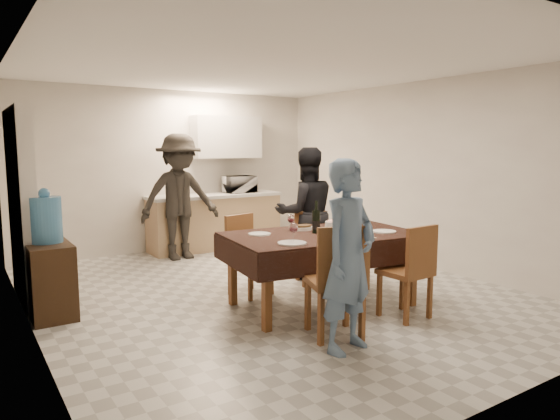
{
  "coord_description": "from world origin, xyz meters",
  "views": [
    {
      "loc": [
        -3.01,
        -4.81,
        1.69
      ],
      "look_at": [
        -0.06,
        -0.3,
        1.0
      ],
      "focal_mm": 32.0,
      "sensor_mm": 36.0,
      "label": 1
    }
  ],
  "objects_px": {
    "person_near": "(349,256)",
    "person_far": "(306,213)",
    "microwave": "(239,184)",
    "person_kitchen": "(180,197)",
    "savoury_tart": "(354,236)",
    "water_pitcher": "(351,223)",
    "water_jug": "(46,220)",
    "dining_table": "(323,237)",
    "console": "(49,279)",
    "wine_bottle": "(316,217)"
  },
  "relations": [
    {
      "from": "savoury_tart",
      "to": "microwave",
      "type": "relative_size",
      "value": 0.71
    },
    {
      "from": "water_pitcher",
      "to": "savoury_tart",
      "type": "bearing_deg",
      "value": -127.15
    },
    {
      "from": "water_pitcher",
      "to": "microwave",
      "type": "relative_size",
      "value": 0.35
    },
    {
      "from": "person_far",
      "to": "person_kitchen",
      "type": "xyz_separation_m",
      "value": [
        -0.96,
        1.89,
        0.1
      ]
    },
    {
      "from": "person_near",
      "to": "person_far",
      "type": "bearing_deg",
      "value": 48.14
    },
    {
      "from": "water_pitcher",
      "to": "person_kitchen",
      "type": "height_order",
      "value": "person_kitchen"
    },
    {
      "from": "wine_bottle",
      "to": "person_kitchen",
      "type": "xyz_separation_m",
      "value": [
        -0.36,
        2.89,
        -0.01
      ]
    },
    {
      "from": "dining_table",
      "to": "person_near",
      "type": "relative_size",
      "value": 1.33
    },
    {
      "from": "wine_bottle",
      "to": "microwave",
      "type": "bearing_deg",
      "value": 74.88
    },
    {
      "from": "person_far",
      "to": "console",
      "type": "bearing_deg",
      "value": 13.91
    },
    {
      "from": "water_jug",
      "to": "person_kitchen",
      "type": "xyz_separation_m",
      "value": [
        2.08,
        1.68,
        -0.03
      ]
    },
    {
      "from": "microwave",
      "to": "person_kitchen",
      "type": "xyz_separation_m",
      "value": [
        -1.27,
        -0.45,
        -0.11
      ]
    },
    {
      "from": "wine_bottle",
      "to": "savoury_tart",
      "type": "height_order",
      "value": "wine_bottle"
    },
    {
      "from": "water_pitcher",
      "to": "person_near",
      "type": "bearing_deg",
      "value": -131.99
    },
    {
      "from": "water_jug",
      "to": "person_near",
      "type": "xyz_separation_m",
      "value": [
        1.94,
        -2.32,
        -0.17
      ]
    },
    {
      "from": "console",
      "to": "person_kitchen",
      "type": "height_order",
      "value": "person_kitchen"
    },
    {
      "from": "wine_bottle",
      "to": "person_far",
      "type": "relative_size",
      "value": 0.21
    },
    {
      "from": "water_jug",
      "to": "microwave",
      "type": "bearing_deg",
      "value": 32.44
    },
    {
      "from": "console",
      "to": "water_jug",
      "type": "height_order",
      "value": "water_jug"
    },
    {
      "from": "dining_table",
      "to": "console",
      "type": "bearing_deg",
      "value": 160.11
    },
    {
      "from": "console",
      "to": "microwave",
      "type": "distance_m",
      "value": 4.02
    },
    {
      "from": "wine_bottle",
      "to": "person_kitchen",
      "type": "height_order",
      "value": "person_kitchen"
    },
    {
      "from": "water_jug",
      "to": "savoury_tart",
      "type": "relative_size",
      "value": 1.26
    },
    {
      "from": "dining_table",
      "to": "person_kitchen",
      "type": "bearing_deg",
      "value": 105.03
    },
    {
      "from": "microwave",
      "to": "water_jug",
      "type": "bearing_deg",
      "value": 32.44
    },
    {
      "from": "console",
      "to": "wine_bottle",
      "type": "height_order",
      "value": "wine_bottle"
    },
    {
      "from": "dining_table",
      "to": "water_pitcher",
      "type": "relative_size",
      "value": 11.64
    },
    {
      "from": "water_pitcher",
      "to": "person_near",
      "type": "height_order",
      "value": "person_near"
    },
    {
      "from": "water_jug",
      "to": "water_pitcher",
      "type": "relative_size",
      "value": 2.5
    },
    {
      "from": "water_pitcher",
      "to": "person_near",
      "type": "relative_size",
      "value": 0.11
    },
    {
      "from": "dining_table",
      "to": "person_kitchen",
      "type": "distance_m",
      "value": 2.98
    },
    {
      "from": "console",
      "to": "water_pitcher",
      "type": "height_order",
      "value": "water_pitcher"
    },
    {
      "from": "wine_bottle",
      "to": "water_pitcher",
      "type": "height_order",
      "value": "wine_bottle"
    },
    {
      "from": "savoury_tart",
      "to": "person_near",
      "type": "bearing_deg",
      "value": -134.13
    },
    {
      "from": "microwave",
      "to": "person_kitchen",
      "type": "distance_m",
      "value": 1.35
    },
    {
      "from": "water_pitcher",
      "to": "person_far",
      "type": "bearing_deg",
      "value": 79.7
    },
    {
      "from": "console",
      "to": "person_far",
      "type": "height_order",
      "value": "person_far"
    },
    {
      "from": "console",
      "to": "person_kitchen",
      "type": "bearing_deg",
      "value": 38.87
    },
    {
      "from": "water_jug",
      "to": "person_kitchen",
      "type": "distance_m",
      "value": 2.67
    },
    {
      "from": "dining_table",
      "to": "water_pitcher",
      "type": "bearing_deg",
      "value": -1.07
    },
    {
      "from": "dining_table",
      "to": "water_pitcher",
      "type": "distance_m",
      "value": 0.38
    },
    {
      "from": "savoury_tart",
      "to": "person_kitchen",
      "type": "bearing_deg",
      "value": 98.76
    },
    {
      "from": "water_jug",
      "to": "person_far",
      "type": "relative_size",
      "value": 0.27
    },
    {
      "from": "water_jug",
      "to": "person_far",
      "type": "distance_m",
      "value": 3.05
    },
    {
      "from": "water_jug",
      "to": "savoury_tart",
      "type": "xyz_separation_m",
      "value": [
        2.59,
        -1.65,
        -0.17
      ]
    },
    {
      "from": "dining_table",
      "to": "microwave",
      "type": "xyz_separation_m",
      "value": [
        0.85,
        3.39,
        0.31
      ]
    },
    {
      "from": "wine_bottle",
      "to": "dining_table",
      "type": "bearing_deg",
      "value": -45.0
    },
    {
      "from": "water_pitcher",
      "to": "person_far",
      "type": "height_order",
      "value": "person_far"
    },
    {
      "from": "savoury_tart",
      "to": "person_far",
      "type": "bearing_deg",
      "value": 72.53
    },
    {
      "from": "water_jug",
      "to": "person_near",
      "type": "relative_size",
      "value": 0.29
    }
  ]
}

